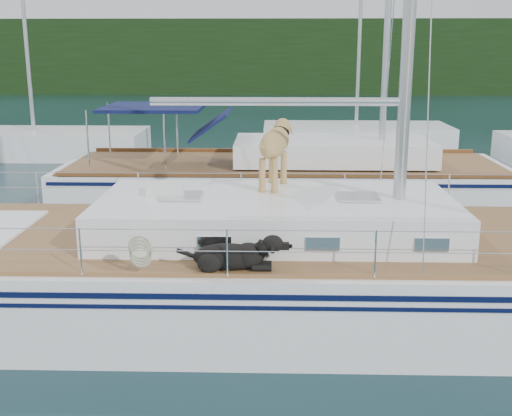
{
  "coord_description": "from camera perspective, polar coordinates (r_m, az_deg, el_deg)",
  "views": [
    {
      "loc": [
        0.75,
        -9.17,
        3.99
      ],
      "look_at": [
        0.5,
        0.2,
        1.6
      ],
      "focal_mm": 45.0,
      "sensor_mm": 36.0,
      "label": 1
    }
  ],
  "objects": [
    {
      "name": "shore_bank",
      "position": [
        55.48,
        0.76,
        10.82
      ],
      "size": [
        92.0,
        1.0,
        1.2
      ],
      "primitive_type": "cube",
      "color": "#595147",
      "rests_on": "ground"
    },
    {
      "name": "main_sailboat",
      "position": [
        9.77,
        -2.41,
        -5.5
      ],
      "size": [
        12.0,
        3.81,
        14.01
      ],
      "color": "white",
      "rests_on": "ground"
    },
    {
      "name": "bg_boat_west",
      "position": [
        25.02,
        -19.05,
        5.39
      ],
      "size": [
        8.0,
        3.0,
        11.65
      ],
      "color": "white",
      "rests_on": "ground"
    },
    {
      "name": "ground",
      "position": [
        10.03,
        -2.93,
        -9.16
      ],
      "size": [
        120.0,
        120.0,
        0.0
      ],
      "primitive_type": "plane",
      "color": "black",
      "rests_on": "ground"
    },
    {
      "name": "neighbor_sailboat",
      "position": [
        16.12,
        2.88,
        2.25
      ],
      "size": [
        11.0,
        3.5,
        13.3
      ],
      "color": "white",
      "rests_on": "ground"
    },
    {
      "name": "bg_boat_center",
      "position": [
        25.62,
        8.85,
        6.21
      ],
      "size": [
        7.2,
        3.0,
        11.65
      ],
      "color": "white",
      "rests_on": "ground"
    },
    {
      "name": "tree_line",
      "position": [
        54.18,
        0.75,
        13.27
      ],
      "size": [
        90.0,
        3.0,
        6.0
      ],
      "primitive_type": "cube",
      "color": "black",
      "rests_on": "ground"
    }
  ]
}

